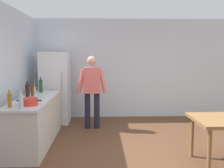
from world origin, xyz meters
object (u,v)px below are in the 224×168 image
object	(u,v)px
person	(92,87)
bottle_oil_amber	(10,100)
utensil_jar	(34,90)
bottle_wine_green	(41,86)
bottle_water_clear	(21,101)
cooking_pot	(29,102)
bottle_wine_dark	(27,92)
bottle_beer_brown	(32,91)
refrigerator	(55,88)

from	to	relation	value
person	bottle_oil_amber	world-z (taller)	person
person	utensil_jar	world-z (taller)	person
person	utensil_jar	bearing A→B (deg)	-163.38
person	bottle_wine_green	distance (m)	1.15
utensil_jar	bottle_oil_amber	xyz separation A→B (m)	(0.02, -1.52, 0.04)
bottle_water_clear	bottle_oil_amber	world-z (taller)	bottle_water_clear
utensil_jar	bottle_wine_green	bearing A→B (deg)	44.32
bottle_water_clear	person	bearing A→B (deg)	64.27
bottle_oil_amber	utensil_jar	bearing A→B (deg)	90.79
person	bottle_water_clear	xyz separation A→B (m)	(-1.00, -2.07, 0.05)
bottle_water_clear	cooking_pot	bearing A→B (deg)	84.74
person	bottle_oil_amber	bearing A→B (deg)	-122.85
cooking_pot	bottle_wine_dark	distance (m)	0.59
utensil_jar	cooking_pot	bearing A→B (deg)	-78.43
bottle_wine_green	bottle_beer_brown	distance (m)	0.52
refrigerator	bottle_beer_brown	size ratio (longest dim) A/B	6.92
person	bottle_wine_dark	distance (m)	1.65
bottle_water_clear	bottle_wine_dark	bearing A→B (deg)	99.76
person	bottle_wine_dark	world-z (taller)	person
refrigerator	cooking_pot	world-z (taller)	refrigerator
cooking_pot	bottle_wine_green	xyz separation A→B (m)	(-0.16, 1.49, 0.09)
person	cooking_pot	size ratio (longest dim) A/B	4.25
utensil_jar	bottle_beer_brown	world-z (taller)	utensil_jar
person	cooking_pot	distance (m)	1.99
bottle_oil_amber	bottle_wine_dark	world-z (taller)	bottle_wine_dark
cooking_pot	utensil_jar	bearing A→B (deg)	101.57
bottle_water_clear	bottle_wine_dark	xyz separation A→B (m)	(-0.15, 0.88, 0.02)
bottle_beer_brown	bottle_wine_dark	distance (m)	0.42
refrigerator	bottle_oil_amber	world-z (taller)	refrigerator
refrigerator	bottle_wine_dark	xyz separation A→B (m)	(-0.20, -1.74, 0.15)
bottle_wine_green	cooking_pot	bearing A→B (deg)	-83.96
refrigerator	cooking_pot	bearing A→B (deg)	-90.40
bottle_wine_green	bottle_water_clear	size ratio (longest dim) A/B	1.13
bottle_wine_green	bottle_water_clear	xyz separation A→B (m)	(0.13, -1.81, -0.02)
person	bottle_beer_brown	size ratio (longest dim) A/B	6.54
refrigerator	utensil_jar	xyz separation A→B (m)	(-0.30, -0.93, 0.08)
bottle_wine_green	person	bearing A→B (deg)	12.66
cooking_pot	bottle_wine_dark	bearing A→B (deg)	108.22
cooking_pot	bottle_oil_amber	xyz separation A→B (m)	(-0.26, -0.16, 0.06)
bottle_wine_green	bottle_water_clear	distance (m)	1.82
bottle_beer_brown	bottle_oil_amber	world-z (taller)	bottle_oil_amber
bottle_wine_green	bottle_beer_brown	bearing A→B (deg)	-95.08
bottle_wine_green	bottle_beer_brown	size ratio (longest dim) A/B	1.31
utensil_jar	bottle_wine_green	xyz separation A→B (m)	(0.12, 0.12, 0.07)
refrigerator	bottle_water_clear	distance (m)	2.62
refrigerator	bottle_water_clear	xyz separation A→B (m)	(-0.05, -2.62, 0.13)
bottle_beer_brown	bottle_water_clear	distance (m)	1.31
cooking_pot	bottle_beer_brown	size ratio (longest dim) A/B	1.54
bottle_oil_amber	bottle_water_clear	bearing A→B (deg)	-36.72
refrigerator	utensil_jar	size ratio (longest dim) A/B	5.62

